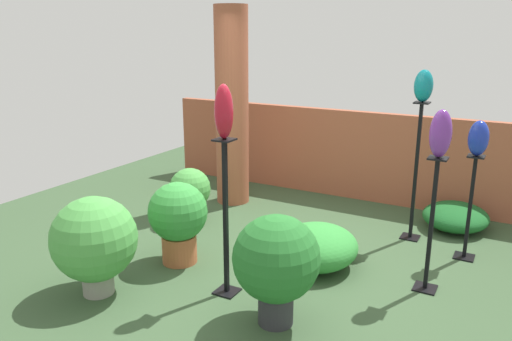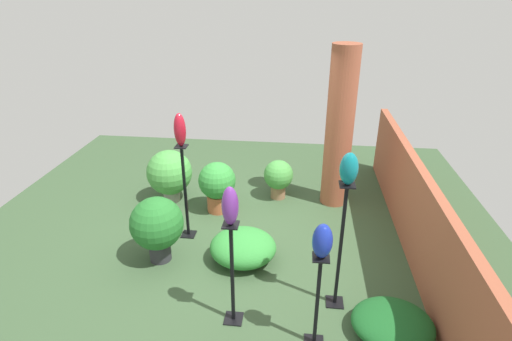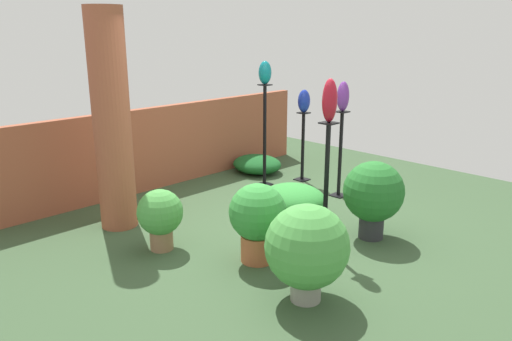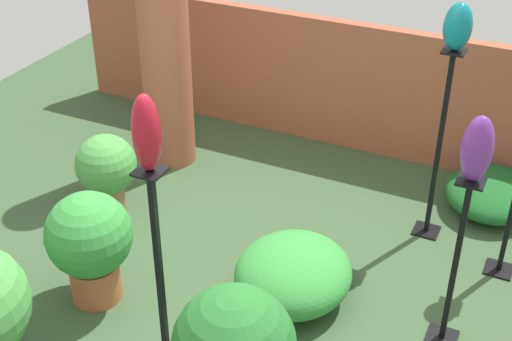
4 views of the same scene
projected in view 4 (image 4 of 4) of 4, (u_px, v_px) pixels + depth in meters
The scene contains 14 objects.
ground_plane at pixel (220, 295), 5.07m from camera, with size 8.00×8.00×0.00m, color #385133.
brick_wall_back at pixel (342, 85), 6.64m from camera, with size 5.60×0.12×1.23m, color #9E5138.
brick_pillar at pixel (163, 26), 6.02m from camera, with size 0.44×0.44×2.60m, color #9E5138.
pedestal_ruby at pixel (160, 279), 4.22m from camera, with size 0.20×0.20×1.41m.
pedestal_violet at pixel (454, 271), 4.42m from camera, with size 0.20×0.20×1.24m.
pedestal_cobalt at pixel (511, 216), 5.04m from camera, with size 0.20×0.20×1.09m.
pedestal_teal at pixel (438, 154), 5.34m from camera, with size 0.20×0.20×1.55m.
art_vase_ruby at pixel (147, 133), 3.70m from camera, with size 0.16×0.16×0.45m, color maroon.
art_vase_violet at pixel (477, 149), 3.96m from camera, with size 0.18×0.16×0.41m, color #6B2D8C.
art_vase_teal at pixel (458, 27), 4.82m from camera, with size 0.20×0.18×0.34m, color #0F727A.
potted_plant_front_left at pixel (90, 241), 4.81m from camera, with size 0.59×0.59×0.84m.
potted_plant_back_center at pixel (106, 168), 5.78m from camera, with size 0.50×0.50×0.68m.
foliage_bed_east at pixel (492, 193), 5.93m from camera, with size 0.75×0.86×0.29m, color #195923.
foliage_bed_west at pixel (293, 273), 4.96m from camera, with size 0.81×0.88×0.41m, color #338C38.
Camera 4 is at (1.88, -3.37, 3.42)m, focal length 50.00 mm.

